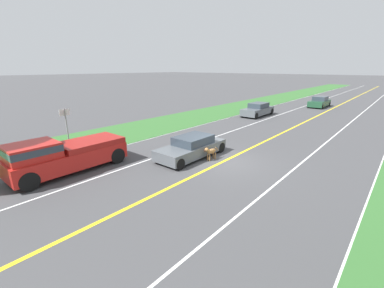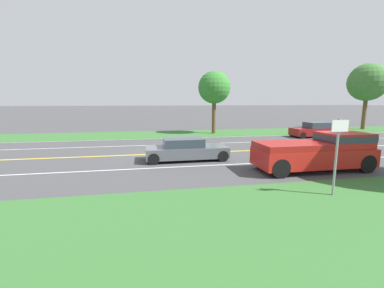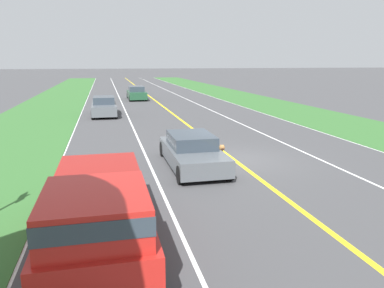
# 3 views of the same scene
# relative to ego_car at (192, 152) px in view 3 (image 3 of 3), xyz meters

# --- Properties ---
(ground_plane) EXTENTS (400.00, 400.00, 0.00)m
(ground_plane) POSITION_rel_ego_car_xyz_m (-1.93, -0.56, -0.60)
(ground_plane) COLOR #424244
(centre_divider_line) EXTENTS (0.18, 160.00, 0.01)m
(centre_divider_line) POSITION_rel_ego_car_xyz_m (-1.93, -0.56, -0.59)
(centre_divider_line) COLOR yellow
(centre_divider_line) RESTS_ON ground
(lane_edge_line_right) EXTENTS (0.14, 160.00, 0.01)m
(lane_edge_line_right) POSITION_rel_ego_car_xyz_m (5.07, -0.56, -0.59)
(lane_edge_line_right) COLOR white
(lane_edge_line_right) RESTS_ON ground
(lane_edge_line_left) EXTENTS (0.14, 160.00, 0.01)m
(lane_edge_line_left) POSITION_rel_ego_car_xyz_m (-8.93, -0.56, -0.59)
(lane_edge_line_left) COLOR white
(lane_edge_line_left) RESTS_ON ground
(lane_dash_same_dir) EXTENTS (0.10, 160.00, 0.01)m
(lane_dash_same_dir) POSITION_rel_ego_car_xyz_m (1.57, -0.56, -0.59)
(lane_dash_same_dir) COLOR white
(lane_dash_same_dir) RESTS_ON ground
(lane_dash_oncoming) EXTENTS (0.10, 160.00, 0.01)m
(lane_dash_oncoming) POSITION_rel_ego_car_xyz_m (-5.43, -0.56, -0.59)
(lane_dash_oncoming) COLOR white
(lane_dash_oncoming) RESTS_ON ground
(ego_car) EXTENTS (1.89, 4.66, 1.27)m
(ego_car) POSITION_rel_ego_car_xyz_m (0.00, 0.00, 0.00)
(ego_car) COLOR #51565B
(ego_car) RESTS_ON ground
(dog) EXTENTS (0.32, 1.25, 0.85)m
(dog) POSITION_rel_ego_car_xyz_m (-1.21, -0.24, -0.07)
(dog) COLOR olive
(dog) RESTS_ON ground
(pickup_truck) EXTENTS (2.07, 5.67, 1.83)m
(pickup_truck) POSITION_rel_ego_car_xyz_m (3.42, 5.99, 0.34)
(pickup_truck) COLOR red
(pickup_truck) RESTS_ON ground
(car_trailing_near) EXTENTS (1.81, 4.75, 1.41)m
(car_trailing_near) POSITION_rel_ego_car_xyz_m (3.26, -15.20, 0.06)
(car_trailing_near) COLOR #51565B
(car_trailing_near) RESTS_ON ground
(car_trailing_mid) EXTENTS (1.86, 4.55, 1.41)m
(car_trailing_mid) POSITION_rel_ego_car_xyz_m (-0.15, -26.68, 0.06)
(car_trailing_mid) COLOR #1E472D
(car_trailing_mid) RESTS_ON ground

